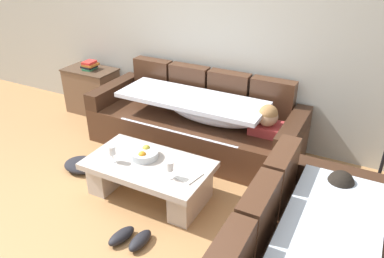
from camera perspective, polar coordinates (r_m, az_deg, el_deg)
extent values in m
plane|color=#AE7C4B|center=(3.66, -15.05, -13.11)|extent=(14.00, 14.00, 0.00)
cube|color=#BABAB0|center=(4.67, 0.93, 15.57)|extent=(9.00, 0.10, 2.70)
cube|color=#4A2C1C|center=(4.50, 0.33, -0.43)|extent=(2.49, 0.92, 0.42)
cube|color=#4A2C1C|center=(4.99, -5.87, 7.89)|extent=(0.50, 0.16, 0.46)
cube|color=#4A2C1C|center=(4.74, -0.41, 6.91)|extent=(0.50, 0.16, 0.46)
cube|color=#4A2C1C|center=(4.53, 5.59, 5.76)|extent=(0.50, 0.16, 0.46)
cube|color=#4A2C1C|center=(4.37, 12.05, 4.45)|extent=(0.50, 0.16, 0.46)
cube|color=#3B2316|center=(4.96, -11.67, 5.68)|extent=(0.18, 0.92, 0.20)
cube|color=#3B2316|center=(4.02, 15.14, -0.14)|extent=(0.18, 0.92, 0.20)
cube|color=#B23838|center=(4.09, 11.38, 0.07)|extent=(0.36, 0.28, 0.11)
sphere|color=tan|center=(3.98, 11.42, 1.87)|extent=(0.21, 0.21, 0.21)
sphere|color=#9E7042|center=(3.97, 11.46, 2.26)|extent=(0.20, 0.20, 0.20)
ellipsoid|color=silver|center=(4.20, 3.26, 2.70)|extent=(1.10, 0.44, 0.28)
cube|color=silver|center=(4.25, -0.09, 4.53)|extent=(1.70, 0.60, 0.05)
cube|color=silver|center=(4.15, -2.46, -2.72)|extent=(1.44, 0.04, 0.38)
cube|color=#4A2C1C|center=(2.61, 9.92, -12.97)|extent=(0.16, 0.51, 0.46)
cube|color=#4A2C1C|center=(3.03, 13.23, -6.90)|extent=(0.16, 0.51, 0.46)
cube|color=#3B2316|center=(3.36, 20.93, -7.06)|extent=(0.92, 0.18, 0.20)
cube|color=gray|center=(3.16, 20.21, -10.31)|extent=(0.28, 0.36, 0.11)
sphere|color=tan|center=(3.07, 21.43, -8.11)|extent=(0.21, 0.21, 0.21)
sphere|color=black|center=(3.05, 21.53, -7.66)|extent=(0.20, 0.20, 0.20)
ellipsoid|color=silver|center=(2.63, 19.08, -16.71)|extent=(0.44, 1.06, 0.28)
cube|color=silver|center=(2.56, 19.85, -15.32)|extent=(0.60, 1.49, 0.05)
cube|color=#BAAFA6|center=(3.64, -6.62, -5.48)|extent=(1.20, 0.68, 0.06)
cube|color=#BAAFA6|center=(3.99, -12.01, -5.99)|extent=(0.20, 0.54, 0.32)
cube|color=#BAAFA6|center=(3.56, -0.17, -9.97)|extent=(0.20, 0.54, 0.32)
cylinder|color=silver|center=(3.70, -7.25, -3.77)|extent=(0.28, 0.28, 0.07)
sphere|color=orange|center=(3.64, -7.53, -3.94)|extent=(0.08, 0.08, 0.08)
sphere|color=gold|center=(3.74, -6.94, -2.95)|extent=(0.08, 0.08, 0.08)
cylinder|color=silver|center=(3.70, -11.82, -4.76)|extent=(0.06, 0.06, 0.01)
cylinder|color=silver|center=(3.68, -11.88, -4.23)|extent=(0.01, 0.01, 0.07)
cylinder|color=silver|center=(3.64, -12.00, -3.16)|extent=(0.07, 0.07, 0.08)
cylinder|color=silver|center=(3.40, -3.32, -7.31)|extent=(0.06, 0.06, 0.01)
cylinder|color=silver|center=(3.38, -3.34, -6.75)|extent=(0.01, 0.01, 0.07)
cylinder|color=silver|center=(3.34, -3.37, -5.62)|extent=(0.07, 0.07, 0.08)
cube|color=white|center=(3.44, -1.17, -6.76)|extent=(0.32, 0.26, 0.01)
cube|color=brown|center=(5.59, -14.82, 5.55)|extent=(0.70, 0.42, 0.62)
cube|color=#4F3929|center=(5.48, -15.22, 8.64)|extent=(0.72, 0.44, 0.02)
cube|color=#338C59|center=(5.46, -15.21, 8.83)|extent=(0.15, 0.20, 0.02)
cube|color=black|center=(5.45, -15.30, 9.08)|extent=(0.17, 0.18, 0.03)
cube|color=#B76623|center=(5.44, -15.10, 9.38)|extent=(0.17, 0.19, 0.03)
cube|color=red|center=(5.44, -15.29, 9.69)|extent=(0.15, 0.19, 0.03)
cylinder|color=black|center=(4.24, 25.80, -8.74)|extent=(0.28, 0.28, 0.02)
ellipsoid|color=black|center=(3.37, -10.62, -15.61)|extent=(0.17, 0.29, 0.09)
ellipsoid|color=black|center=(3.31, -7.86, -16.36)|extent=(0.13, 0.27, 0.09)
ellipsoid|color=#232328|center=(4.33, -16.28, -5.21)|extent=(0.45, 0.39, 0.12)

